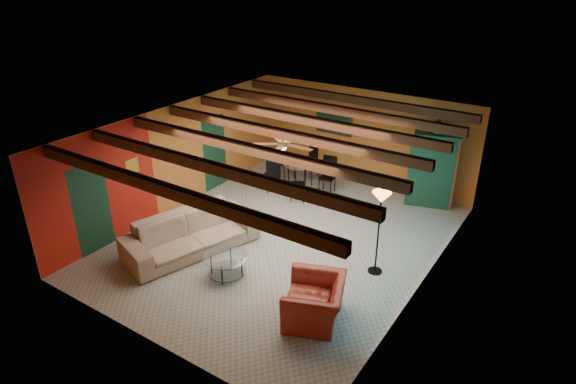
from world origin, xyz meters
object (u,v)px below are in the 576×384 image
Objects in this scene: armchair at (315,301)px; floor_lamp at (378,233)px; dining_table at (300,171)px; armoire at (434,170)px; vase at (301,150)px; sofa at (191,233)px; potted_plant at (440,126)px; coffee_table at (226,266)px.

armchair is 2.06m from floor_lamp.
dining_table is 1.05× the size of armoire.
vase is at bearing 142.79° from floor_lamp.
potted_plant is (3.66, 5.18, 1.72)m from sofa.
sofa reaches higher than coffee_table.
armoire is 10.18× the size of vase.
armoire is 1.20m from potted_plant.
armoire is at bearing 17.22° from dining_table.
floor_lamp reaches higher than coffee_table.
armoire is at bearing 66.69° from coffee_table.
armoire reaches higher than dining_table.
armoire is at bearing 17.22° from vase.
floor_lamp is (0.31, 1.96, 0.54)m from armchair.
potted_plant is (-0.10, 3.71, 1.23)m from floor_lamp.
vase is at bearing 0.00° from dining_table.
sofa is 4.14m from dining_table.
coffee_table is at bearing -77.17° from vase.
sofa is at bearing -125.25° from potted_plant.
sofa reaches higher than armchair.
vase is at bearing 14.31° from sofa.
vase is (-3.50, 2.65, 0.21)m from floor_lamp.
armchair is 2.18m from coffee_table.
sofa is 5.91× the size of potted_plant.
vase is (0.00, 0.00, 0.61)m from dining_table.
armoire reaches higher than sofa.
sofa is 1.46× the size of dining_table.
dining_table is (-1.02, 4.46, 0.29)m from coffee_table.
sofa is 3.22× the size of coffee_table.
coffee_table is 3.15m from floor_lamp.
dining_table is at bearing 0.00° from vase.
armoire is 3.85× the size of potted_plant.
coffee_table is (-2.17, 0.15, -0.15)m from armchair.
dining_table is at bearing 142.79° from floor_lamp.
vase is at bearing -167.05° from armchair.
potted_plant reaches higher than dining_table.
floor_lamp reaches higher than sofa.
armoire is at bearing 0.00° from potted_plant.
potted_plant is at bearing 91.59° from floor_lamp.
dining_table is 0.61m from vase.
armchair is at bearing -108.68° from armoire.
sofa is at bearing -119.77° from armchair.
potted_plant reaches higher than sofa.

